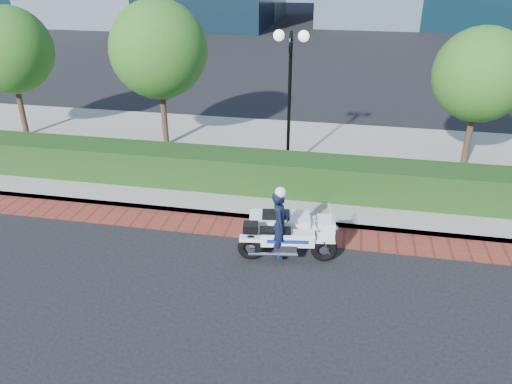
% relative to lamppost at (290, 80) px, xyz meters
% --- Properties ---
extents(ground, '(120.00, 120.00, 0.00)m').
position_rel_lamppost_xyz_m(ground, '(-1.00, -5.20, -2.96)').
color(ground, black).
rests_on(ground, ground).
extents(brick_strip, '(60.00, 1.00, 0.01)m').
position_rel_lamppost_xyz_m(brick_strip, '(-1.00, -3.70, -2.95)').
color(brick_strip, maroon).
rests_on(brick_strip, ground).
extents(sidewalk, '(60.00, 8.00, 0.15)m').
position_rel_lamppost_xyz_m(sidewalk, '(-1.00, 0.80, -2.88)').
color(sidewalk, gray).
rests_on(sidewalk, ground).
extents(hedge_main, '(18.00, 1.20, 1.00)m').
position_rel_lamppost_xyz_m(hedge_main, '(-1.00, -1.60, -2.31)').
color(hedge_main, '#113312').
rests_on(hedge_main, sidewalk).
extents(lamppost, '(1.02, 0.70, 4.21)m').
position_rel_lamppost_xyz_m(lamppost, '(0.00, 0.00, 0.00)').
color(lamppost, black).
rests_on(lamppost, sidewalk).
extents(tree_a, '(3.00, 3.00, 4.58)m').
position_rel_lamppost_xyz_m(tree_a, '(-10.00, 1.30, 0.26)').
color(tree_a, '#332319').
rests_on(tree_a, sidewalk).
extents(tree_b, '(3.20, 3.20, 4.89)m').
position_rel_lamppost_xyz_m(tree_b, '(-4.50, 1.30, 0.48)').
color(tree_b, '#332319').
rests_on(tree_b, sidewalk).
extents(tree_c, '(2.80, 2.80, 4.30)m').
position_rel_lamppost_xyz_m(tree_c, '(5.50, 1.30, 0.09)').
color(tree_c, '#332319').
rests_on(tree_c, sidewalk).
extents(police_motorcycle, '(2.27, 1.62, 1.84)m').
position_rel_lamppost_xyz_m(police_motorcycle, '(0.53, -4.59, -2.33)').
color(police_motorcycle, black).
rests_on(police_motorcycle, ground).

